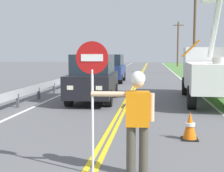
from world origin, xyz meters
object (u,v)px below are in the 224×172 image
Objects in this scene: oncoming_suv_second at (111,68)px; stop_sign_paddle at (92,78)px; utility_pole_far at (178,43)px; oncoming_suv_nearest at (94,78)px; flagger_worker at (137,116)px; traffic_cone_lead at (190,126)px; utility_pole_mid at (195,31)px; utility_bucket_truck at (211,70)px.

stop_sign_paddle is at bearing -83.56° from oncoming_suv_second.
oncoming_suv_second is 32.53m from utility_pole_far.
flagger_worker is at bearing -74.29° from oncoming_suv_nearest.
oncoming_suv_nearest is 41.82m from utility_pole_far.
oncoming_suv_nearest is 1.01× the size of oncoming_suv_second.
flagger_worker is at bearing -81.13° from oncoming_suv_second.
traffic_cone_lead is at bearing -75.55° from oncoming_suv_second.
utility_pole_mid reaches higher than utility_pole_far.
utility_bucket_truck is at bearing -95.32° from utility_pole_mid.
oncoming_suv_nearest is 9.61m from oncoming_suv_second.
traffic_cone_lead is (1.97, 2.46, -1.37)m from stop_sign_paddle.
utility_pole_mid is (4.77, 28.96, 3.56)m from flagger_worker.
stop_sign_paddle is 0.34× the size of utility_bucket_truck.
flagger_worker is 0.26× the size of utility_bucket_truck.
stop_sign_paddle is at bearing -111.69° from utility_bucket_truck.
flagger_worker is 0.24× the size of utility_pole_far.
utility_pole_far is 47.29m from traffic_cone_lead.
oncoming_suv_nearest is at bearing -87.28° from oncoming_suv_second.
traffic_cone_lead is at bearing 63.68° from flagger_worker.
oncoming_suv_nearest is 0.53× the size of utility_pole_mid.
utility_pole_mid reaches higher than traffic_cone_lead.
utility_pole_far is at bearing 84.54° from flagger_worker.
flagger_worker is at bearing -99.36° from utility_pole_mid.
utility_pole_mid is at bearing 80.64° from flagger_worker.
stop_sign_paddle is 49.83m from utility_pole_far.
utility_pole_mid is at bearing 84.68° from utility_bucket_truck.
oncoming_suv_nearest is at bearing -99.76° from utility_pole_far.
flagger_worker is 0.78× the size of stop_sign_paddle.
stop_sign_paddle is at bearing -100.81° from utility_pole_mid.
flagger_worker is 0.39× the size of oncoming_suv_nearest.
utility_bucket_truck is (2.94, 9.28, 0.36)m from flagger_worker.
utility_bucket_truck reaches higher than stop_sign_paddle.
utility_bucket_truck is at bearing -92.55° from utility_pole_far.
utility_pole_mid is at bearing 55.56° from oncoming_suv_second.
utility_pole_far is at bearing 80.24° from oncoming_suv_nearest.
flagger_worker is 29.57m from utility_pole_mid.
oncoming_suv_second is 0.60× the size of utility_pole_far.
oncoming_suv_second is (-2.80, 17.93, 0.01)m from flagger_worker.
oncoming_suv_nearest is at bearing 100.66° from stop_sign_paddle.
utility_bucket_truck is 7.16m from traffic_cone_lead.
utility_bucket_truck is at bearing 10.31° from oncoming_suv_nearest.
oncoming_suv_nearest is (-5.28, -0.96, -0.35)m from utility_bucket_truck.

